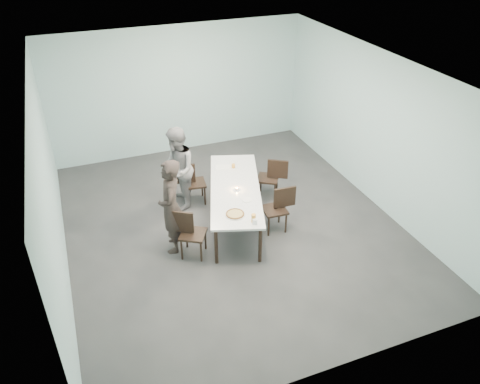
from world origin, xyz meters
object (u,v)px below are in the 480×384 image
object	(u,v)px
pizza	(235,214)
chair_far_right	(272,176)
side_plate	(247,200)
beer_glass	(254,218)
water_tumbler	(255,222)
diner_near	(171,207)
diner_far	(177,169)
chair_near_left	(188,230)
table	(235,190)
amber_tumbler	(233,166)
chair_far_left	(191,181)
tealight	(237,189)
chair_near_right	(279,206)

from	to	relation	value
pizza	chair_far_right	bearing A→B (deg)	45.97
pizza	side_plate	bearing A→B (deg)	44.67
side_plate	beer_glass	bearing A→B (deg)	-102.74
pizza	water_tumbler	xyz separation A→B (m)	(0.21, -0.36, 0.03)
diner_near	side_plate	bearing A→B (deg)	99.55
chair_far_right	side_plate	xyz separation A→B (m)	(-0.96, -1.01, 0.25)
diner_far	water_tumbler	size ratio (longest dim) A/B	18.78
chair_near_left	chair_far_right	world-z (taller)	same
diner_far	beer_glass	world-z (taller)	diner_far
table	beer_glass	xyz separation A→B (m)	(-0.10, -1.13, 0.13)
pizza	water_tumbler	bearing A→B (deg)	-59.33
water_tumbler	amber_tumbler	world-z (taller)	water_tumbler
chair_far_right	diner_far	world-z (taller)	diner_far
table	chair_far_left	distance (m)	1.14
diner_near	chair_far_right	bearing A→B (deg)	125.46
chair_far_right	water_tumbler	world-z (taller)	chair_far_right
pizza	water_tumbler	distance (m)	0.42
chair_near_left	water_tumbler	bearing A→B (deg)	1.28
tealight	chair_near_left	bearing A→B (deg)	-153.42
beer_glass	tealight	size ratio (longest dim) A/B	2.68
side_plate	beer_glass	xyz separation A→B (m)	(-0.15, -0.66, 0.07)
chair_far_right	chair_far_left	bearing A→B (deg)	17.89
water_tumbler	tealight	distance (m)	1.10
table	pizza	distance (m)	0.89
chair_far_right	pizza	distance (m)	1.92
pizza	beer_glass	distance (m)	0.37
chair_far_left	diner_near	distance (m)	1.54
table	beer_glass	bearing A→B (deg)	-95.15
chair_far_left	chair_far_right	size ratio (longest dim) A/B	1.00
side_plate	beer_glass	size ratio (longest dim) A/B	1.20
chair_near_left	chair_near_right	distance (m)	1.76
beer_glass	tealight	distance (m)	1.05
beer_glass	water_tumbler	world-z (taller)	beer_glass
table	water_tumbler	size ratio (longest dim) A/B	30.57
beer_glass	water_tumbler	size ratio (longest dim) A/B	1.67
chair_far_left	tealight	size ratio (longest dim) A/B	15.54
amber_tumbler	diner_far	bearing A→B (deg)	171.07
chair_near_left	chair_near_right	world-z (taller)	same
diner_far	tealight	distance (m)	1.31
chair_near_left	amber_tumbler	distance (m)	1.93
chair_far_left	amber_tumbler	bearing A→B (deg)	-7.75
chair_near_right	table	bearing A→B (deg)	-34.09
chair_near_left	diner_near	size ratio (longest dim) A/B	0.50
chair_near_right	pizza	bearing A→B (deg)	21.51
chair_near_left	side_plate	xyz separation A→B (m)	(1.14, 0.17, 0.25)
diner_near	tealight	xyz separation A→B (m)	(1.30, 0.28, -0.10)
chair_far_left	water_tumbler	xyz separation A→B (m)	(0.49, -2.14, 0.29)
diner_near	side_plate	xyz separation A→B (m)	(1.35, -0.10, -0.11)
chair_far_left	water_tumbler	world-z (taller)	chair_far_left
chair_far_left	tealight	xyz separation A→B (m)	(0.60, -1.04, 0.27)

